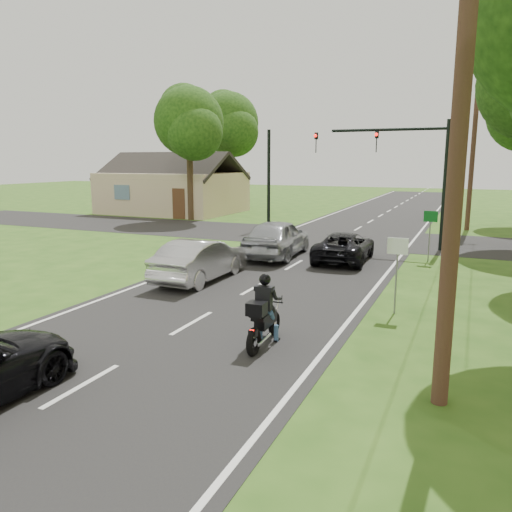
{
  "coord_description": "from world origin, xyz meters",
  "views": [
    {
      "loc": [
        6.5,
        -10.7,
        4.17
      ],
      "look_at": [
        0.51,
        3.0,
        1.3
      ],
      "focal_mm": 35.0,
      "sensor_mm": 36.0,
      "label": 1
    }
  ],
  "objects_px": {
    "silver_suv": "(277,238)",
    "utility_pole_far": "(473,145)",
    "motorcycle_rider": "(264,317)",
    "utility_pole_near": "(461,101)",
    "sign_white": "(397,257)",
    "dark_suv": "(344,247)",
    "sign_green": "(430,224)",
    "traffic_signal": "(404,161)",
    "silver_sedan": "(200,260)"
  },
  "relations": [
    {
      "from": "sign_white",
      "to": "utility_pole_near",
      "type": "bearing_deg",
      "value": -73.24
    },
    {
      "from": "dark_suv",
      "to": "sign_green",
      "type": "height_order",
      "value": "sign_green"
    },
    {
      "from": "silver_sedan",
      "to": "utility_pole_near",
      "type": "height_order",
      "value": "utility_pole_near"
    },
    {
      "from": "motorcycle_rider",
      "to": "silver_suv",
      "type": "distance_m",
      "value": 10.73
    },
    {
      "from": "silver_suv",
      "to": "traffic_signal",
      "type": "height_order",
      "value": "traffic_signal"
    },
    {
      "from": "dark_suv",
      "to": "sign_white",
      "type": "bearing_deg",
      "value": 112.08
    },
    {
      "from": "silver_sedan",
      "to": "utility_pole_far",
      "type": "relative_size",
      "value": 0.44
    },
    {
      "from": "motorcycle_rider",
      "to": "silver_sedan",
      "type": "relative_size",
      "value": 0.44
    },
    {
      "from": "motorcycle_rider",
      "to": "utility_pole_far",
      "type": "xyz_separation_m",
      "value": [
        3.88,
        22.7,
        4.42
      ]
    },
    {
      "from": "silver_suv",
      "to": "utility_pole_far",
      "type": "bearing_deg",
      "value": -124.17
    },
    {
      "from": "dark_suv",
      "to": "sign_green",
      "type": "relative_size",
      "value": 2.07
    },
    {
      "from": "dark_suv",
      "to": "sign_green",
      "type": "bearing_deg",
      "value": -160.31
    },
    {
      "from": "silver_suv",
      "to": "utility_pole_near",
      "type": "relative_size",
      "value": 0.49
    },
    {
      "from": "motorcycle_rider",
      "to": "dark_suv",
      "type": "height_order",
      "value": "motorcycle_rider"
    },
    {
      "from": "traffic_signal",
      "to": "sign_white",
      "type": "distance_m",
      "value": 11.39
    },
    {
      "from": "motorcycle_rider",
      "to": "sign_white",
      "type": "relative_size",
      "value": 0.93
    },
    {
      "from": "dark_suv",
      "to": "utility_pole_near",
      "type": "relative_size",
      "value": 0.44
    },
    {
      "from": "utility_pole_near",
      "to": "motorcycle_rider",
      "type": "bearing_deg",
      "value": 161.51
    },
    {
      "from": "dark_suv",
      "to": "sign_white",
      "type": "relative_size",
      "value": 2.07
    },
    {
      "from": "silver_suv",
      "to": "sign_white",
      "type": "bearing_deg",
      "value": 129.54
    },
    {
      "from": "sign_green",
      "to": "silver_sedan",
      "type": "bearing_deg",
      "value": -136.4
    },
    {
      "from": "motorcycle_rider",
      "to": "utility_pole_near",
      "type": "height_order",
      "value": "utility_pole_near"
    },
    {
      "from": "dark_suv",
      "to": "utility_pole_near",
      "type": "bearing_deg",
      "value": 108.84
    },
    {
      "from": "silver_sedan",
      "to": "sign_white",
      "type": "xyz_separation_m",
      "value": [
        6.87,
        -1.27,
        0.86
      ]
    },
    {
      "from": "utility_pole_near",
      "to": "utility_pole_far",
      "type": "bearing_deg",
      "value": 90.0
    },
    {
      "from": "utility_pole_near",
      "to": "utility_pole_far",
      "type": "distance_m",
      "value": 24.0
    },
    {
      "from": "utility_pole_near",
      "to": "sign_white",
      "type": "xyz_separation_m",
      "value": [
        -1.5,
        4.98,
        -3.49
      ]
    },
    {
      "from": "silver_sedan",
      "to": "traffic_signal",
      "type": "distance_m",
      "value": 11.7
    },
    {
      "from": "utility_pole_far",
      "to": "sign_white",
      "type": "distance_m",
      "value": 19.39
    },
    {
      "from": "sign_white",
      "to": "silver_sedan",
      "type": "bearing_deg",
      "value": 169.54
    },
    {
      "from": "motorcycle_rider",
      "to": "sign_green",
      "type": "bearing_deg",
      "value": 75.39
    },
    {
      "from": "dark_suv",
      "to": "silver_sedan",
      "type": "height_order",
      "value": "silver_sedan"
    },
    {
      "from": "utility_pole_far",
      "to": "silver_sedan",
      "type": "bearing_deg",
      "value": -115.24
    },
    {
      "from": "utility_pole_far",
      "to": "silver_suv",
      "type": "bearing_deg",
      "value": -120.74
    },
    {
      "from": "motorcycle_rider",
      "to": "silver_suv",
      "type": "height_order",
      "value": "silver_suv"
    },
    {
      "from": "silver_suv",
      "to": "sign_green",
      "type": "relative_size",
      "value": 2.3
    },
    {
      "from": "sign_white",
      "to": "motorcycle_rider",
      "type": "bearing_deg",
      "value": -122.92
    },
    {
      "from": "silver_suv",
      "to": "traffic_signal",
      "type": "bearing_deg",
      "value": -138.65
    },
    {
      "from": "motorcycle_rider",
      "to": "utility_pole_near",
      "type": "relative_size",
      "value": 0.2
    },
    {
      "from": "silver_sedan",
      "to": "traffic_signal",
      "type": "bearing_deg",
      "value": -119.21
    },
    {
      "from": "dark_suv",
      "to": "sign_white",
      "type": "distance_m",
      "value": 7.4
    },
    {
      "from": "sign_green",
      "to": "traffic_signal",
      "type": "bearing_deg",
      "value": 117.38
    },
    {
      "from": "traffic_signal",
      "to": "dark_suv",
      "type": "bearing_deg",
      "value": -111.27
    },
    {
      "from": "sign_green",
      "to": "sign_white",
      "type": "bearing_deg",
      "value": -91.43
    },
    {
      "from": "utility_pole_near",
      "to": "sign_white",
      "type": "height_order",
      "value": "utility_pole_near"
    },
    {
      "from": "motorcycle_rider",
      "to": "utility_pole_near",
      "type": "bearing_deg",
      "value": -20.63
    },
    {
      "from": "motorcycle_rider",
      "to": "silver_sedan",
      "type": "xyz_separation_m",
      "value": [
        -4.49,
        4.95,
        0.07
      ]
    },
    {
      "from": "utility_pole_near",
      "to": "sign_green",
      "type": "height_order",
      "value": "utility_pole_near"
    },
    {
      "from": "motorcycle_rider",
      "to": "dark_suv",
      "type": "distance_m",
      "value": 10.38
    },
    {
      "from": "sign_white",
      "to": "dark_suv",
      "type": "bearing_deg",
      "value": 114.59
    }
  ]
}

